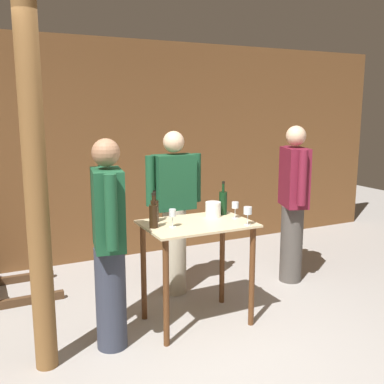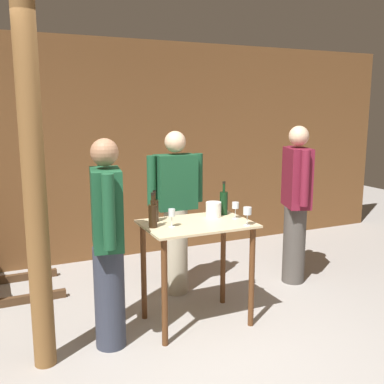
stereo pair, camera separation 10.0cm
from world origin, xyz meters
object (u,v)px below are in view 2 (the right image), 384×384
object	(u,v)px
wine_glass_near_right	(235,206)
ice_bucket	(213,209)
person_host	(176,209)
person_visitor_bearded	(296,201)
wine_glass_near_left	(172,214)
wine_bottle_left	(155,210)
wooden_post	(34,186)
wine_bottle_far_left	(153,215)
wine_bottle_center	(224,202)
wine_glass_near_center	(247,212)
person_visitor_with_scarf	(108,240)

from	to	relation	value
wine_glass_near_right	ice_bucket	world-z (taller)	wine_glass_near_right
person_host	person_visitor_bearded	distance (m)	1.31
wine_glass_near_left	wine_bottle_left	bearing A→B (deg)	107.58
wooden_post	wine_glass_near_left	world-z (taller)	wooden_post
wine_bottle_far_left	person_visitor_bearded	bearing A→B (deg)	13.20
person_visitor_bearded	wooden_post	bearing A→B (deg)	-168.18
wine_glass_near_left	wine_bottle_center	bearing A→B (deg)	19.12
wine_bottle_far_left	wine_bottle_left	world-z (taller)	wine_bottle_far_left
wine_glass_near_center	wine_bottle_left	bearing A→B (deg)	146.45
wine_bottle_left	wooden_post	bearing A→B (deg)	-162.11
wine_bottle_center	wine_glass_near_center	world-z (taller)	wine_bottle_center
ice_bucket	person_visitor_with_scarf	world-z (taller)	person_visitor_with_scarf
wooden_post	person_visitor_with_scarf	bearing A→B (deg)	6.28
wooden_post	person_host	bearing A→B (deg)	30.60
wooden_post	person_visitor_with_scarf	size ratio (longest dim) A/B	1.63
wine_glass_near_center	person_visitor_with_scarf	size ratio (longest dim) A/B	0.09
wine_bottle_left	wine_bottle_center	bearing A→B (deg)	-1.24
person_visitor_with_scarf	wine_glass_near_left	bearing A→B (deg)	4.42
wine_glass_near_left	person_host	xyz separation A→B (m)	(0.33, 0.73, -0.15)
wooden_post	ice_bucket	size ratio (longest dim) A/B	19.30
wine_bottle_left	wine_glass_near_right	bearing A→B (deg)	-15.54
wooden_post	wine_bottle_left	world-z (taller)	wooden_post
wine_glass_near_left	person_visitor_with_scarf	distance (m)	0.57
wooden_post	wine_bottle_left	distance (m)	1.10
wine_glass_near_right	person_visitor_with_scarf	size ratio (longest dim) A/B	0.09
wine_bottle_far_left	person_visitor_with_scarf	distance (m)	0.44
person_visitor_bearded	person_visitor_with_scarf	bearing A→B (deg)	-166.90
wine_bottle_center	wine_glass_near_right	bearing A→B (deg)	-83.12
wine_bottle_left	wine_glass_near_right	xyz separation A→B (m)	(0.69, -0.19, 0.01)
wooden_post	ice_bucket	distance (m)	1.61
wine_bottle_far_left	person_visitor_with_scarf	xyz separation A→B (m)	(-0.40, -0.09, -0.14)
wooden_post	person_host	world-z (taller)	wooden_post
wine_glass_near_right	person_host	distance (m)	0.77
wine_bottle_left	person_host	bearing A→B (deg)	51.34
wine_glass_near_right	person_host	world-z (taller)	person_host
wine_bottle_left	wine_glass_near_right	distance (m)	0.72
wine_glass_near_left	wine_glass_near_right	size ratio (longest dim) A/B	1.02
wine_glass_near_center	wine_bottle_far_left	bearing A→B (deg)	160.29
wine_bottle_left	person_visitor_bearded	xyz separation A→B (m)	(1.68, 0.24, -0.12)
person_host	person_visitor_with_scarf	xyz separation A→B (m)	(-0.89, -0.77, 0.00)
wooden_post	wine_bottle_left	bearing A→B (deg)	17.89
wooden_post	wine_glass_near_center	distance (m)	1.69
wooden_post	wine_bottle_center	xyz separation A→B (m)	(1.66, 0.31, -0.32)
wooden_post	wine_glass_near_right	size ratio (longest dim) A/B	18.20
wine_bottle_center	wine_glass_near_left	xyz separation A→B (m)	(-0.60, -0.21, -0.00)
wine_bottle_left	wine_glass_near_center	size ratio (longest dim) A/B	1.76
wine_bottle_left	person_visitor_with_scarf	world-z (taller)	person_visitor_with_scarf
person_visitor_with_scarf	wine_bottle_left	bearing A→B (deg)	28.81
wine_bottle_far_left	wine_glass_near_center	size ratio (longest dim) A/B	1.86
wine_bottle_center	ice_bucket	world-z (taller)	wine_bottle_center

